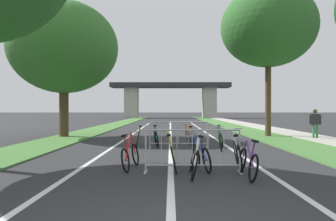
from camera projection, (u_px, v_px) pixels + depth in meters
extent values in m
cube|color=#477A38|center=(113.00, 125.00, 29.91)|extent=(2.32, 64.06, 0.05)
cube|color=#477A38|center=(228.00, 125.00, 29.83)|extent=(2.32, 64.06, 0.05)
cube|color=#ADA89E|center=(251.00, 125.00, 29.81)|extent=(2.00, 64.06, 0.08)
cube|color=silver|center=(170.00, 131.00, 22.19)|extent=(0.14, 37.06, 0.01)
cube|color=silver|center=(204.00, 131.00, 22.18)|extent=(0.14, 37.06, 0.01)
cube|color=silver|center=(137.00, 131.00, 22.21)|extent=(0.14, 37.06, 0.01)
cube|color=#2D2D30|center=(170.00, 85.00, 56.58)|extent=(20.97, 3.90, 0.80)
cube|color=#ADA89E|center=(131.00, 103.00, 56.65)|extent=(2.34, 2.40, 5.38)
cube|color=#ADA89E|center=(209.00, 103.00, 56.55)|extent=(2.34, 2.40, 5.38)
cylinder|color=#4C3823|center=(64.00, 112.00, 17.52)|extent=(0.50, 0.50, 2.72)
ellipsoid|color=#38702D|center=(64.00, 47.00, 17.51)|extent=(5.90, 5.90, 5.02)
cylinder|color=#4C3823|center=(268.00, 99.00, 17.87)|extent=(0.33, 0.33, 4.16)
ellipsoid|color=#2D6628|center=(268.00, 27.00, 17.85)|extent=(5.28, 5.28, 4.49)
cylinder|color=#ADADB2|center=(146.00, 151.00, 7.73)|extent=(0.04, 0.04, 1.05)
cube|color=#ADADB2|center=(146.00, 172.00, 7.74)|extent=(0.06, 0.44, 0.03)
cylinder|color=#ADADB2|center=(240.00, 151.00, 7.70)|extent=(0.04, 0.04, 1.05)
cube|color=#ADADB2|center=(240.00, 172.00, 7.71)|extent=(0.06, 0.44, 0.03)
cylinder|color=#ADADB2|center=(193.00, 130.00, 7.72)|extent=(2.27, 0.05, 0.04)
cylinder|color=#ADADB2|center=(193.00, 165.00, 7.72)|extent=(2.27, 0.05, 0.04)
cylinder|color=#ADADB2|center=(161.00, 147.00, 7.73)|extent=(0.02, 0.02, 0.87)
cylinder|color=#ADADB2|center=(177.00, 147.00, 7.72)|extent=(0.02, 0.02, 0.87)
cylinder|color=#ADADB2|center=(193.00, 147.00, 7.72)|extent=(0.02, 0.02, 0.87)
cylinder|color=#ADADB2|center=(208.00, 147.00, 7.71)|extent=(0.02, 0.02, 0.87)
cylinder|color=#ADADB2|center=(224.00, 147.00, 7.71)|extent=(0.02, 0.02, 0.87)
cylinder|color=#ADADB2|center=(150.00, 135.00, 12.66)|extent=(0.04, 0.04, 1.05)
cube|color=#ADADB2|center=(150.00, 148.00, 12.66)|extent=(0.06, 0.44, 0.03)
cylinder|color=#ADADB2|center=(207.00, 135.00, 12.65)|extent=(0.04, 0.04, 1.05)
cube|color=#ADADB2|center=(207.00, 148.00, 12.65)|extent=(0.06, 0.44, 0.03)
cylinder|color=#ADADB2|center=(178.00, 122.00, 12.65)|extent=(2.27, 0.05, 0.04)
cylinder|color=#ADADB2|center=(178.00, 143.00, 12.65)|extent=(2.27, 0.05, 0.04)
cylinder|color=#ADADB2|center=(159.00, 132.00, 12.65)|extent=(0.02, 0.02, 0.87)
cylinder|color=#ADADB2|center=(169.00, 132.00, 12.65)|extent=(0.02, 0.02, 0.87)
cylinder|color=#ADADB2|center=(178.00, 132.00, 12.65)|extent=(0.02, 0.02, 0.87)
cylinder|color=#ADADB2|center=(188.00, 132.00, 12.65)|extent=(0.02, 0.02, 0.87)
cylinder|color=#ADADB2|center=(198.00, 132.00, 12.65)|extent=(0.02, 0.02, 0.87)
torus|color=black|center=(138.00, 137.00, 13.72)|extent=(0.22, 0.70, 0.68)
torus|color=black|center=(138.00, 139.00, 12.62)|extent=(0.22, 0.70, 0.68)
cylinder|color=black|center=(139.00, 131.00, 13.20)|extent=(0.23, 1.06, 0.59)
cylinder|color=black|center=(139.00, 132.00, 13.41)|extent=(0.15, 0.13, 0.54)
cylinder|color=black|center=(138.00, 138.00, 13.54)|extent=(0.05, 0.36, 0.08)
cylinder|color=black|center=(139.00, 132.00, 12.65)|extent=(0.15, 0.10, 0.56)
cube|color=black|center=(140.00, 126.00, 13.45)|extent=(0.13, 0.25, 0.07)
cylinder|color=#99999E|center=(140.00, 125.00, 12.68)|extent=(0.42, 0.06, 0.11)
torus|color=black|center=(174.00, 160.00, 7.57)|extent=(0.18, 0.68, 0.67)
torus|color=black|center=(173.00, 154.00, 8.61)|extent=(0.18, 0.68, 0.67)
cylinder|color=gold|center=(171.00, 144.00, 8.06)|extent=(0.19, 1.01, 0.67)
cylinder|color=gold|center=(171.00, 147.00, 7.87)|extent=(0.17, 0.12, 0.62)
cylinder|color=gold|center=(174.00, 160.00, 7.74)|extent=(0.03, 0.34, 0.08)
cylinder|color=gold|center=(170.00, 142.00, 8.58)|extent=(0.17, 0.09, 0.64)
cube|color=black|center=(169.00, 135.00, 7.83)|extent=(0.11, 0.24, 0.07)
cylinder|color=#99999E|center=(168.00, 130.00, 8.55)|extent=(0.43, 0.03, 0.11)
torus|color=black|center=(125.00, 160.00, 7.69)|extent=(0.23, 0.62, 0.60)
torus|color=black|center=(135.00, 154.00, 8.73)|extent=(0.23, 0.62, 0.60)
cylinder|color=red|center=(128.00, 146.00, 8.19)|extent=(0.05, 1.02, 0.63)
cylinder|color=red|center=(127.00, 148.00, 7.99)|extent=(0.17, 0.11, 0.62)
cylinder|color=red|center=(127.00, 160.00, 7.86)|extent=(0.08, 0.34, 0.07)
cylinder|color=red|center=(133.00, 144.00, 8.71)|extent=(0.16, 0.08, 0.60)
cube|color=black|center=(124.00, 136.00, 7.96)|extent=(0.14, 0.25, 0.07)
cylinder|color=#99999E|center=(131.00, 133.00, 8.69)|extent=(0.46, 0.08, 0.11)
torus|color=black|center=(195.00, 165.00, 6.80)|extent=(0.20, 0.68, 0.67)
torus|color=black|center=(193.00, 158.00, 7.79)|extent=(0.20, 0.68, 0.67)
cylinder|color=silver|center=(197.00, 149.00, 7.27)|extent=(0.21, 0.96, 0.63)
cylinder|color=silver|center=(197.00, 151.00, 7.08)|extent=(0.19, 0.12, 0.65)
cylinder|color=silver|center=(194.00, 165.00, 6.96)|extent=(0.03, 0.32, 0.08)
cylinder|color=silver|center=(196.00, 146.00, 7.76)|extent=(0.17, 0.10, 0.60)
cube|color=black|center=(200.00, 136.00, 7.04)|extent=(0.12, 0.24, 0.07)
cylinder|color=#99999E|center=(199.00, 134.00, 7.73)|extent=(0.55, 0.05, 0.15)
torus|color=black|center=(207.00, 160.00, 7.62)|extent=(0.25, 0.63, 0.62)
torus|color=black|center=(196.00, 155.00, 8.56)|extent=(0.25, 0.63, 0.62)
cylinder|color=#1E389E|center=(200.00, 147.00, 8.06)|extent=(0.29, 0.90, 0.56)
cylinder|color=#1E389E|center=(202.00, 148.00, 7.88)|extent=(0.13, 0.13, 0.61)
cylinder|color=#1E389E|center=(205.00, 160.00, 7.77)|extent=(0.08, 0.31, 0.07)
cylinder|color=#1E389E|center=(195.00, 145.00, 8.53)|extent=(0.11, 0.11, 0.53)
cube|color=black|center=(201.00, 136.00, 7.84)|extent=(0.15, 0.26, 0.06)
cylinder|color=#99999E|center=(194.00, 135.00, 8.50)|extent=(0.42, 0.11, 0.09)
torus|color=black|center=(240.00, 159.00, 7.68)|extent=(0.21, 0.70, 0.69)
torus|color=black|center=(236.00, 153.00, 8.69)|extent=(0.21, 0.70, 0.69)
cylinder|color=#B7B7BC|center=(236.00, 143.00, 8.16)|extent=(0.05, 0.99, 0.69)
cylinder|color=#B7B7BC|center=(237.00, 147.00, 7.97)|extent=(0.14, 0.11, 0.60)
cylinder|color=#B7B7BC|center=(239.00, 159.00, 7.84)|extent=(0.07, 0.33, 0.08)
cylinder|color=#B7B7BC|center=(234.00, 141.00, 8.67)|extent=(0.14, 0.08, 0.66)
cube|color=black|center=(236.00, 135.00, 7.94)|extent=(0.13, 0.25, 0.06)
cylinder|color=#99999E|center=(233.00, 129.00, 8.65)|extent=(0.52, 0.08, 0.10)
torus|color=black|center=(222.00, 140.00, 12.55)|extent=(0.27, 0.63, 0.62)
torus|color=black|center=(220.00, 143.00, 11.59)|extent=(0.27, 0.63, 0.62)
cylinder|color=#1E7238|center=(220.00, 134.00, 12.10)|extent=(0.34, 0.93, 0.61)
cylinder|color=#1E7238|center=(220.00, 134.00, 12.28)|extent=(0.14, 0.14, 0.65)
cylinder|color=#1E7238|center=(222.00, 141.00, 12.39)|extent=(0.09, 0.32, 0.07)
cylinder|color=#1E7238|center=(219.00, 135.00, 11.62)|extent=(0.13, 0.11, 0.58)
cube|color=black|center=(219.00, 126.00, 12.33)|extent=(0.16, 0.26, 0.07)
cylinder|color=#99999E|center=(218.00, 127.00, 11.66)|extent=(0.54, 0.14, 0.12)
torus|color=black|center=(195.00, 140.00, 12.65)|extent=(0.30, 0.68, 0.65)
torus|color=black|center=(188.00, 137.00, 13.71)|extent=(0.30, 0.68, 0.65)
cylinder|color=orange|center=(190.00, 131.00, 13.14)|extent=(0.37, 1.01, 0.63)
cylinder|color=orange|center=(192.00, 133.00, 12.94)|extent=(0.15, 0.15, 0.56)
cylinder|color=orange|center=(194.00, 140.00, 12.82)|extent=(0.08, 0.35, 0.08)
cylinder|color=orange|center=(187.00, 130.00, 13.67)|extent=(0.16, 0.12, 0.60)
cube|color=black|center=(191.00, 127.00, 12.89)|extent=(0.15, 0.26, 0.07)
cylinder|color=#99999E|center=(186.00, 124.00, 13.63)|extent=(0.42, 0.11, 0.12)
torus|color=black|center=(253.00, 168.00, 6.65)|extent=(0.16, 0.61, 0.61)
torus|color=black|center=(242.00, 160.00, 7.71)|extent=(0.16, 0.61, 0.61)
cylinder|color=#662884|center=(250.00, 153.00, 7.15)|extent=(0.14, 1.03, 0.53)
cylinder|color=#662884|center=(252.00, 154.00, 6.95)|extent=(0.16, 0.12, 0.59)
cylinder|color=#662884|center=(251.00, 168.00, 6.81)|extent=(0.03, 0.34, 0.07)
cylinder|color=#662884|center=(244.00, 150.00, 7.68)|extent=(0.13, 0.09, 0.50)
cube|color=black|center=(255.00, 141.00, 6.91)|extent=(0.11, 0.24, 0.07)
cylinder|color=#99999E|center=(247.00, 140.00, 7.65)|extent=(0.52, 0.03, 0.12)
torus|color=black|center=(157.00, 140.00, 12.59)|extent=(0.20, 0.67, 0.66)
torus|color=black|center=(155.00, 138.00, 13.58)|extent=(0.20, 0.67, 0.66)
cylinder|color=#197A7F|center=(155.00, 132.00, 13.06)|extent=(0.22, 0.96, 0.58)
cylinder|color=#197A7F|center=(156.00, 133.00, 12.87)|extent=(0.11, 0.13, 0.60)
cylinder|color=#197A7F|center=(157.00, 140.00, 12.75)|extent=(0.06, 0.32, 0.08)
cylinder|color=#197A7F|center=(154.00, 131.00, 13.55)|extent=(0.10, 0.10, 0.55)
cube|color=black|center=(155.00, 126.00, 12.83)|extent=(0.13, 0.25, 0.06)
cylinder|color=#99999E|center=(154.00, 125.00, 13.52)|extent=(0.54, 0.09, 0.09)
cylinder|color=#33723F|center=(317.00, 132.00, 16.15)|extent=(0.11, 0.11, 0.76)
cylinder|color=#33723F|center=(313.00, 132.00, 16.19)|extent=(0.11, 0.11, 0.76)
cube|color=#262628|center=(315.00, 119.00, 16.17)|extent=(0.47, 0.36, 0.54)
cylinder|color=#262628|center=(320.00, 120.00, 16.10)|extent=(0.09, 0.09, 0.49)
cylinder|color=#262628|center=(310.00, 120.00, 16.23)|extent=(0.09, 0.09, 0.49)
sphere|color=brown|center=(315.00, 111.00, 16.17)|extent=(0.21, 0.21, 0.21)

